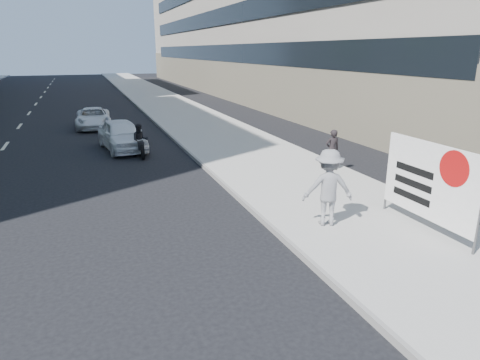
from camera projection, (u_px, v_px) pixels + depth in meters
name	position (u px, v px, depth m)	size (l,w,h in m)	color
ground	(220.00, 242.00, 10.33)	(160.00, 160.00, 0.00)	black
near_sidewalk	(187.00, 116.00, 29.58)	(5.00, 120.00, 0.15)	#A6A39B
jogger	(328.00, 188.00, 10.77)	(1.27, 0.73, 1.97)	gray
pedestrian_woman	(332.00, 149.00, 15.94)	(0.55, 0.36, 1.51)	black
protest_banner	(429.00, 181.00, 10.38)	(0.08, 3.06, 2.20)	#4C4C4C
white_sedan_near	(122.00, 135.00, 19.79)	(1.65, 4.10, 1.40)	white
white_sedan_far	(93.00, 118.00, 25.47)	(1.94, 4.21, 1.17)	white
motorcycle	(140.00, 142.00, 18.56)	(0.72, 2.05, 1.42)	black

